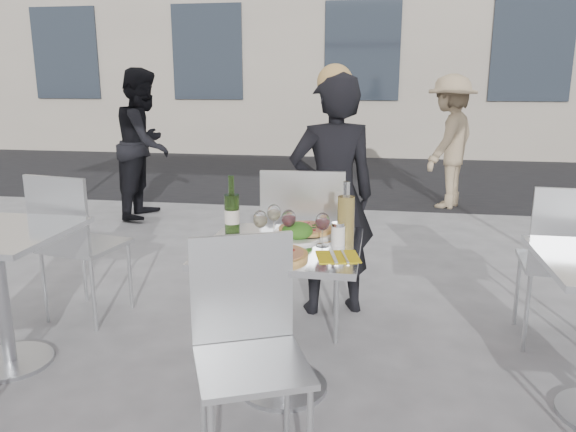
% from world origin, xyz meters
% --- Properties ---
extents(ground, '(80.00, 80.00, 0.00)m').
position_xyz_m(ground, '(0.00, 0.00, 0.00)').
color(ground, slate).
extents(street_asphalt, '(24.00, 5.00, 0.00)m').
position_xyz_m(street_asphalt, '(0.00, 6.50, 0.00)').
color(street_asphalt, black).
rests_on(street_asphalt, ground).
extents(main_table, '(0.72, 0.72, 0.75)m').
position_xyz_m(main_table, '(0.00, 0.00, 0.54)').
color(main_table, '#B7BABF').
rests_on(main_table, ground).
extents(chair_far, '(0.50, 0.52, 1.02)m').
position_xyz_m(chair_far, '(0.01, 0.61, 0.60)').
color(chair_far, silver).
rests_on(chair_far, ground).
extents(chair_near, '(0.55, 0.55, 0.91)m').
position_xyz_m(chair_near, '(-0.05, -0.52, 0.54)').
color(chair_near, silver).
rests_on(chair_near, ground).
extents(side_chair_lfar, '(0.50, 0.51, 0.95)m').
position_xyz_m(side_chair_lfar, '(-1.41, 0.58, 0.56)').
color(side_chair_lfar, silver).
rests_on(side_chair_lfar, ground).
extents(side_chair_rfar, '(0.47, 0.48, 0.95)m').
position_xyz_m(side_chair_rfar, '(1.46, 0.69, 0.56)').
color(side_chair_rfar, silver).
rests_on(side_chair_rfar, ground).
extents(woman_diner, '(0.66, 0.54, 1.54)m').
position_xyz_m(woman_diner, '(0.14, 1.02, 0.77)').
color(woman_diner, black).
rests_on(woman_diner, ground).
extents(pedestrian_a, '(0.65, 0.81, 1.62)m').
position_xyz_m(pedestrian_a, '(-2.13, 3.32, 0.81)').
color(pedestrian_a, black).
rests_on(pedestrian_a, ground).
extents(pedestrian_b, '(0.95, 1.16, 1.56)m').
position_xyz_m(pedestrian_b, '(1.21, 4.35, 0.78)').
color(pedestrian_b, '#9C8565').
rests_on(pedestrian_b, ground).
extents(pizza_near, '(0.31, 0.31, 0.02)m').
position_xyz_m(pizza_near, '(-0.01, -0.19, 0.76)').
color(pizza_near, '#E5AA59').
rests_on(pizza_near, main_table).
extents(pizza_far, '(0.31, 0.31, 0.03)m').
position_xyz_m(pizza_far, '(0.08, 0.21, 0.77)').
color(pizza_far, white).
rests_on(pizza_far, main_table).
extents(salad_plate, '(0.22, 0.22, 0.09)m').
position_xyz_m(salad_plate, '(0.06, 0.09, 0.79)').
color(salad_plate, white).
rests_on(salad_plate, main_table).
extents(wine_bottle, '(0.07, 0.08, 0.29)m').
position_xyz_m(wine_bottle, '(-0.28, 0.13, 0.86)').
color(wine_bottle, '#375921').
rests_on(wine_bottle, main_table).
extents(carafe, '(0.08, 0.08, 0.29)m').
position_xyz_m(carafe, '(0.29, 0.09, 0.87)').
color(carafe, tan).
rests_on(carafe, main_table).
extents(sugar_shaker, '(0.06, 0.06, 0.11)m').
position_xyz_m(sugar_shaker, '(0.26, 0.03, 0.80)').
color(sugar_shaker, white).
rests_on(sugar_shaker, main_table).
extents(wineglass_white_a, '(0.07, 0.07, 0.16)m').
position_xyz_m(wineglass_white_a, '(-0.11, 0.01, 0.86)').
color(wineglass_white_a, white).
rests_on(wineglass_white_a, main_table).
extents(wineglass_white_b, '(0.07, 0.07, 0.16)m').
position_xyz_m(wineglass_white_b, '(-0.07, 0.15, 0.86)').
color(wineglass_white_b, white).
rests_on(wineglass_white_b, main_table).
extents(wineglass_red_a, '(0.07, 0.07, 0.16)m').
position_xyz_m(wineglass_red_a, '(0.02, 0.05, 0.86)').
color(wineglass_red_a, white).
rests_on(wineglass_red_a, main_table).
extents(wineglass_red_b, '(0.07, 0.07, 0.16)m').
position_xyz_m(wineglass_red_b, '(0.18, 0.01, 0.86)').
color(wineglass_red_b, white).
rests_on(wineglass_red_b, main_table).
extents(napkin_left, '(0.21, 0.21, 0.01)m').
position_xyz_m(napkin_left, '(-0.26, -0.19, 0.75)').
color(napkin_left, gold).
rests_on(napkin_left, main_table).
extents(napkin_right, '(0.22, 0.22, 0.01)m').
position_xyz_m(napkin_right, '(0.27, -0.15, 0.75)').
color(napkin_right, gold).
rests_on(napkin_right, main_table).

